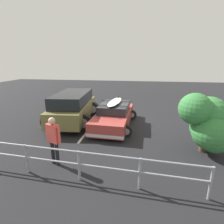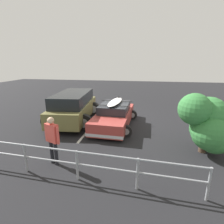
{
  "view_description": "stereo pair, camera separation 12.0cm",
  "coord_description": "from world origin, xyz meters",
  "px_view_note": "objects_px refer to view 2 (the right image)",
  "views": [
    {
      "loc": [
        -1.49,
        9.69,
        3.4
      ],
      "look_at": [
        -0.13,
        1.39,
        0.95
      ],
      "focal_mm": 28.0,
      "sensor_mm": 36.0,
      "label": 1
    },
    {
      "loc": [
        -1.61,
        9.67,
        3.4
      ],
      "look_at": [
        -0.13,
        1.39,
        0.95
      ],
      "focal_mm": 28.0,
      "sensor_mm": 36.0,
      "label": 2
    }
  ],
  "objects_px": {
    "suv_car": "(74,107)",
    "person_bystander": "(52,137)",
    "bush_near_left": "(207,124)",
    "sedan_car": "(114,115)"
  },
  "relations": [
    {
      "from": "sedan_car",
      "to": "person_bystander",
      "type": "relative_size",
      "value": 2.57
    },
    {
      "from": "sedan_car",
      "to": "suv_car",
      "type": "bearing_deg",
      "value": -5.35
    },
    {
      "from": "sedan_car",
      "to": "suv_car",
      "type": "relative_size",
      "value": 0.92
    },
    {
      "from": "sedan_car",
      "to": "person_bystander",
      "type": "height_order",
      "value": "person_bystander"
    },
    {
      "from": "suv_car",
      "to": "person_bystander",
      "type": "distance_m",
      "value": 4.38
    },
    {
      "from": "person_bystander",
      "to": "bush_near_left",
      "type": "xyz_separation_m",
      "value": [
        -5.29,
        -1.73,
        0.17
      ]
    },
    {
      "from": "sedan_car",
      "to": "bush_near_left",
      "type": "xyz_separation_m",
      "value": [
        -3.88,
        2.31,
        0.61
      ]
    },
    {
      "from": "person_bystander",
      "to": "bush_near_left",
      "type": "bearing_deg",
      "value": -161.86
    },
    {
      "from": "suv_car",
      "to": "bush_near_left",
      "type": "distance_m",
      "value": 6.77
    },
    {
      "from": "suv_car",
      "to": "person_bystander",
      "type": "relative_size",
      "value": 2.79
    }
  ]
}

